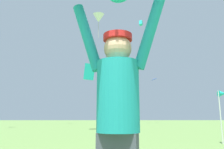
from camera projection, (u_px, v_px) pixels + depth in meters
name	position (u px, v px, depth m)	size (l,w,h in m)	color
kite_flyer_person	(118.00, 117.00, 1.72)	(0.81, 0.41, 1.92)	#424751
distant_kite_white_low_right	(98.00, 18.00, 26.04)	(1.45, 1.54, 3.05)	white
distant_kite_teal_high_left	(141.00, 23.00, 31.53)	(0.58, 0.73, 0.79)	#19B2AD
distant_kite_blue_mid_right	(154.00, 79.00, 36.28)	(1.16, 1.21, 0.52)	blue
distant_kite_teal_far_center	(89.00, 72.00, 16.44)	(0.91, 0.93, 1.34)	#19B2AD
marker_flag	(222.00, 97.00, 7.93)	(0.30, 0.24, 1.88)	silver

